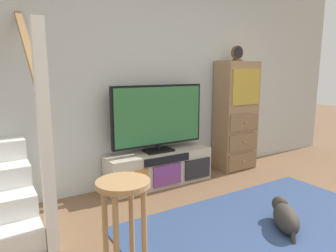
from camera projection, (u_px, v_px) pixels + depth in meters
name	position (u px, v px, depth m)	size (l,w,h in m)	color
back_wall	(169.00, 76.00, 4.02)	(6.40, 0.12, 2.70)	#B2B7B2
area_rug	(280.00, 234.00, 2.71)	(2.60, 1.80, 0.01)	navy
media_console	(160.00, 168.00, 3.85)	(1.36, 0.38, 0.43)	#BCB29E
television	(158.00, 117.00, 3.75)	(1.22, 0.22, 0.83)	black
side_cabinet	(236.00, 116.00, 4.41)	(0.58, 0.38, 1.55)	#93704C
desk_clock	(237.00, 53.00, 4.22)	(0.19, 0.08, 0.21)	#4C3823
bar_stool_near	(124.00, 211.00, 1.93)	(0.34, 0.34, 0.75)	#A37A4C
dog	(285.00, 216.00, 2.79)	(0.42, 0.48, 0.23)	#332D28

